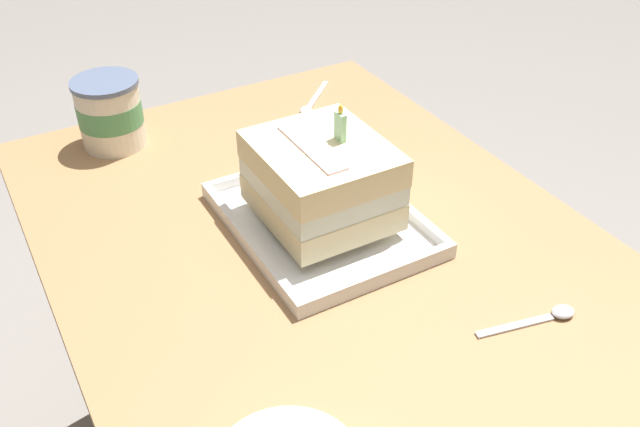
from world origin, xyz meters
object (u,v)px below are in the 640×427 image
at_px(foil_tray, 322,221).
at_px(serving_spoon_by_bowls, 550,316).
at_px(serving_spoon_near_tray, 310,105).
at_px(birthday_cake, 322,180).
at_px(ice_cream_tub, 110,113).

xyz_separation_m(foil_tray, serving_spoon_by_bowls, (0.31, 0.15, -0.00)).
bearing_deg(serving_spoon_by_bowls, foil_tray, -153.95).
bearing_deg(serving_spoon_near_tray, birthday_cake, -26.27).
relative_size(birthday_cake, serving_spoon_near_tray, 1.58).
bearing_deg(birthday_cake, serving_spoon_by_bowls, 26.05).
relative_size(foil_tray, serving_spoon_by_bowls, 2.33).
relative_size(foil_tray, serving_spoon_near_tray, 2.60).
distance_m(foil_tray, ice_cream_tub, 0.43).
bearing_deg(ice_cream_tub, serving_spoon_by_bowls, 26.48).
xyz_separation_m(birthday_cake, serving_spoon_by_bowls, (0.31, 0.15, -0.08)).
relative_size(birthday_cake, ice_cream_tub, 1.59).
bearing_deg(birthday_cake, serving_spoon_near_tray, 153.73).
xyz_separation_m(ice_cream_tub, serving_spoon_near_tray, (0.05, 0.36, -0.06)).
bearing_deg(serving_spoon_near_tray, serving_spoon_by_bowls, -1.45).
height_order(foil_tray, serving_spoon_by_bowls, foil_tray).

